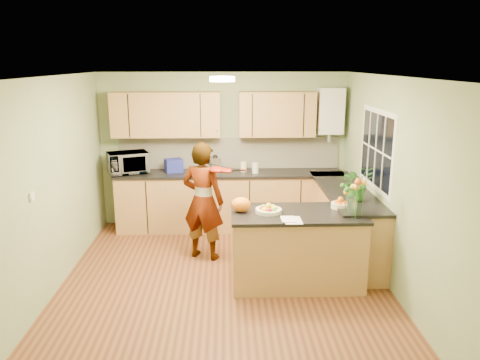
{
  "coord_description": "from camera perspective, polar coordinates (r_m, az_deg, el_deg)",
  "views": [
    {
      "loc": [
        0.04,
        -5.33,
        2.67
      ],
      "look_at": [
        0.22,
        0.5,
        1.18
      ],
      "focal_mm": 35.0,
      "sensor_mm": 36.0,
      "label": 1
    }
  ],
  "objects": [
    {
      "name": "floor",
      "position": [
        5.96,
        -1.98,
        -12.29
      ],
      "size": [
        4.5,
        4.5,
        0.0
      ],
      "primitive_type": "plane",
      "color": "#592B19",
      "rests_on": "ground"
    },
    {
      "name": "ceiling",
      "position": [
        5.33,
        -2.21,
        12.51
      ],
      "size": [
        4.0,
        4.5,
        0.02
      ],
      "primitive_type": "cube",
      "color": "white",
      "rests_on": "wall_back"
    },
    {
      "name": "wall_back",
      "position": [
        7.71,
        -2.01,
        3.71
      ],
      "size": [
        4.0,
        0.02,
        2.5
      ],
      "primitive_type": "cube",
      "color": "gray",
      "rests_on": "floor"
    },
    {
      "name": "wall_front",
      "position": [
        3.39,
        -2.26,
        -10.41
      ],
      "size": [
        4.0,
        0.02,
        2.5
      ],
      "primitive_type": "cube",
      "color": "gray",
      "rests_on": "floor"
    },
    {
      "name": "wall_left",
      "position": [
        5.88,
        -21.98,
        -0.7
      ],
      "size": [
        0.02,
        4.5,
        2.5
      ],
      "primitive_type": "cube",
      "color": "gray",
      "rests_on": "floor"
    },
    {
      "name": "wall_right",
      "position": [
        5.85,
        17.9,
        -0.4
      ],
      "size": [
        0.02,
        4.5,
        2.5
      ],
      "primitive_type": "cube",
      "color": "gray",
      "rests_on": "floor"
    },
    {
      "name": "back_counter",
      "position": [
        7.6,
        -1.21,
        -2.48
      ],
      "size": [
        3.64,
        0.62,
        0.94
      ],
      "color": "#A47341",
      "rests_on": "floor"
    },
    {
      "name": "right_counter",
      "position": [
        6.76,
        12.62,
        -4.99
      ],
      "size": [
        0.62,
        2.24,
        0.94
      ],
      "color": "#A47341",
      "rests_on": "floor"
    },
    {
      "name": "splashback",
      "position": [
        7.7,
        -1.27,
        3.33
      ],
      "size": [
        3.6,
        0.02,
        0.52
      ],
      "primitive_type": "cube",
      "color": "white",
      "rests_on": "back_counter"
    },
    {
      "name": "upper_cabinets",
      "position": [
        7.46,
        -3.42,
        8.0
      ],
      "size": [
        3.2,
        0.34,
        0.7
      ],
      "color": "#A47341",
      "rests_on": "wall_back"
    },
    {
      "name": "boiler",
      "position": [
        7.64,
        10.93,
        8.27
      ],
      "size": [
        0.4,
        0.3,
        0.86
      ],
      "color": "white",
      "rests_on": "wall_back"
    },
    {
      "name": "window_right",
      "position": [
        6.34,
        16.26,
        3.59
      ],
      "size": [
        0.01,
        1.3,
        1.05
      ],
      "color": "white",
      "rests_on": "wall_right"
    },
    {
      "name": "light_switch",
      "position": [
        5.32,
        -24.04,
        -1.85
      ],
      "size": [
        0.02,
        0.09,
        0.09
      ],
      "primitive_type": "cube",
      "color": "white",
      "rests_on": "wall_left"
    },
    {
      "name": "ceiling_lamp",
      "position": [
        5.63,
        -2.19,
        12.21
      ],
      "size": [
        0.3,
        0.3,
        0.07
      ],
      "color": "#FFEABF",
      "rests_on": "ceiling"
    },
    {
      "name": "peninsula_island",
      "position": [
        5.8,
        6.9,
        -8.2
      ],
      "size": [
        1.59,
        0.82,
        0.91
      ],
      "color": "#A47341",
      "rests_on": "floor"
    },
    {
      "name": "fruit_dish",
      "position": [
        5.58,
        3.5,
        -3.54
      ],
      "size": [
        0.31,
        0.31,
        0.11
      ],
      "color": "#F4EBC3",
      "rests_on": "peninsula_island"
    },
    {
      "name": "orange_bowl",
      "position": [
        5.87,
        12.16,
        -2.83
      ],
      "size": [
        0.23,
        0.23,
        0.13
      ],
      "color": "#F4EBC3",
      "rests_on": "peninsula_island"
    },
    {
      "name": "flower_vase",
      "position": [
        5.5,
        13.62,
        -1.09
      ],
      "size": [
        0.27,
        0.27,
        0.5
      ],
      "rotation": [
        0.0,
        0.0,
        0.09
      ],
      "color": "silver",
      "rests_on": "peninsula_island"
    },
    {
      "name": "orange_bag",
      "position": [
        5.6,
        0.13,
        -3.01
      ],
      "size": [
        0.29,
        0.27,
        0.18
      ],
      "primitive_type": "ellipsoid",
      "rotation": [
        0.0,
        0.0,
        0.36
      ],
      "color": "orange",
      "rests_on": "peninsula_island"
    },
    {
      "name": "papers",
      "position": [
        5.34,
        6.46,
        -4.89
      ],
      "size": [
        0.2,
        0.27,
        0.01
      ],
      "primitive_type": "cube",
      "color": "white",
      "rests_on": "peninsula_island"
    },
    {
      "name": "violinist",
      "position": [
        6.38,
        -4.52,
        -2.59
      ],
      "size": [
        0.7,
        0.59,
        1.63
      ],
      "primitive_type": "imported",
      "rotation": [
        0.0,
        0.0,
        2.75
      ],
      "color": "#DFB188",
      "rests_on": "floor"
    },
    {
      "name": "violin",
      "position": [
        6.04,
        -2.81,
        1.26
      ],
      "size": [
        0.61,
        0.53,
        0.15
      ],
      "primitive_type": null,
      "rotation": [
        0.17,
        0.0,
        -0.61
      ],
      "color": "#4C0A04",
      "rests_on": "violinist"
    },
    {
      "name": "microwave",
      "position": [
        7.59,
        -13.5,
        2.06
      ],
      "size": [
        0.72,
        0.61,
        0.34
      ],
      "primitive_type": "imported",
      "rotation": [
        0.0,
        0.0,
        0.38
      ],
      "color": "white",
      "rests_on": "back_counter"
    },
    {
      "name": "blue_box",
      "position": [
        7.54,
        -8.09,
        1.76
      ],
      "size": [
        0.32,
        0.28,
        0.21
      ],
      "primitive_type": "cube",
      "rotation": [
        0.0,
        0.0,
        0.38
      ],
      "color": "navy",
      "rests_on": "back_counter"
    },
    {
      "name": "kettle",
      "position": [
        7.43,
        -3.05,
        1.93
      ],
      "size": [
        0.18,
        0.18,
        0.34
      ],
      "rotation": [
        0.0,
        0.0,
        -0.15
      ],
      "color": "silver",
      "rests_on": "back_counter"
    },
    {
      "name": "jar_cream",
      "position": [
        7.51,
        0.43,
        1.65
      ],
      "size": [
        0.12,
        0.12,
        0.16
      ],
      "primitive_type": "cylinder",
      "rotation": [
        0.0,
        0.0,
        0.14
      ],
      "color": "#F4EBC3",
      "rests_on": "back_counter"
    },
    {
      "name": "jar_white",
      "position": [
        7.41,
        1.87,
        1.47
      ],
      "size": [
        0.11,
        0.11,
        0.16
      ],
      "primitive_type": "cylinder",
      "rotation": [
        0.0,
        0.0,
        0.11
      ],
      "color": "white",
      "rests_on": "back_counter"
    },
    {
      "name": "potted_plant",
      "position": [
        6.12,
        14.07,
        -0.32
      ],
      "size": [
        0.47,
        0.43,
        0.45
      ],
      "primitive_type": "imported",
      "rotation": [
        0.0,
        0.0,
        0.2
      ],
      "color": "#286722",
      "rests_on": "right_counter"
    }
  ]
}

